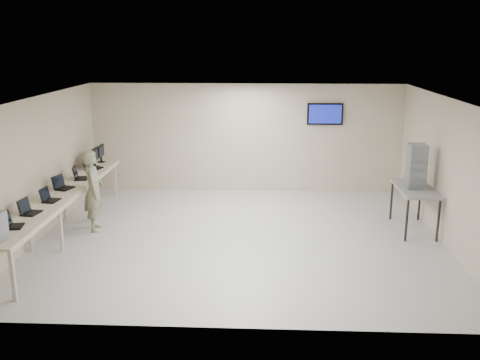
{
  "coord_description": "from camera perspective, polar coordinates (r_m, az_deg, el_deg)",
  "views": [
    {
      "loc": [
        0.49,
        -10.12,
        3.87
      ],
      "look_at": [
        0.0,
        0.2,
        1.15
      ],
      "focal_mm": 40.0,
      "sensor_mm": 36.0,
      "label": 1
    }
  ],
  "objects": [
    {
      "name": "laptop_1",
      "position": [
        10.12,
        -21.66,
        -2.98
      ],
      "size": [
        0.33,
        0.38,
        0.27
      ],
      "rotation": [
        0.0,
        0.0,
        -0.14
      ],
      "color": "black",
      "rests_on": "workbench"
    },
    {
      "name": "laptop_2",
      "position": [
        10.76,
        -19.74,
        -1.79
      ],
      "size": [
        0.31,
        0.36,
        0.26
      ],
      "rotation": [
        0.0,
        0.0,
        -0.12
      ],
      "color": "black",
      "rests_on": "workbench"
    },
    {
      "name": "storage_bins",
      "position": [
        11.46,
        18.3,
        1.41
      ],
      "size": [
        0.35,
        0.38,
        0.91
      ],
      "color": "slate",
      "rests_on": "side_table"
    },
    {
      "name": "laptop_5",
      "position": [
        13.12,
        -15.58,
        1.47
      ],
      "size": [
        0.42,
        0.46,
        0.31
      ],
      "rotation": [
        0.0,
        0.0,
        -0.25
      ],
      "color": "black",
      "rests_on": "workbench"
    },
    {
      "name": "workbench",
      "position": [
        11.32,
        -18.5,
        -1.62
      ],
      "size": [
        0.76,
        6.0,
        0.9
      ],
      "color": "#BCAC94",
      "rests_on": "ground"
    },
    {
      "name": "monitor_near",
      "position": [
        13.28,
        -15.29,
        2.49
      ],
      "size": [
        0.2,
        0.45,
        0.45
      ],
      "color": "black",
      "rests_on": "workbench"
    },
    {
      "name": "laptop_0",
      "position": [
        9.51,
        -23.16,
        -4.26
      ],
      "size": [
        0.32,
        0.37,
        0.26
      ],
      "rotation": [
        0.0,
        0.0,
        0.18
      ],
      "color": "black",
      "rests_on": "workbench"
    },
    {
      "name": "laptop_4",
      "position": [
        12.26,
        -16.82,
        0.45
      ],
      "size": [
        0.36,
        0.41,
        0.29
      ],
      "rotation": [
        0.0,
        0.0,
        0.16
      ],
      "color": "black",
      "rests_on": "workbench"
    },
    {
      "name": "laptop_3",
      "position": [
        11.55,
        -18.46,
        -0.55
      ],
      "size": [
        0.4,
        0.43,
        0.28
      ],
      "rotation": [
        0.0,
        0.0,
        -0.3
      ],
      "color": "black",
      "rests_on": "workbench"
    },
    {
      "name": "room",
      "position": [
        10.48,
        0.14,
        1.18
      ],
      "size": [
        8.01,
        7.01,
        2.81
      ],
      "color": "#BABABA",
      "rests_on": "ground"
    },
    {
      "name": "side_table",
      "position": [
        11.59,
        18.18,
        -1.14
      ],
      "size": [
        0.71,
        1.53,
        0.92
      ],
      "color": "gray",
      "rests_on": "ground"
    },
    {
      "name": "soldier",
      "position": [
        11.44,
        -15.36,
        -1.1
      ],
      "size": [
        0.56,
        0.71,
        1.7
      ],
      "primitive_type": "imported",
      "rotation": [
        0.0,
        0.0,
        1.85
      ],
      "color": "#767E5B",
      "rests_on": "ground"
    },
    {
      "name": "monitor_far",
      "position": [
        13.77,
        -14.63,
        2.92
      ],
      "size": [
        0.19,
        0.44,
        0.43
      ],
      "color": "black",
      "rests_on": "workbench"
    }
  ]
}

